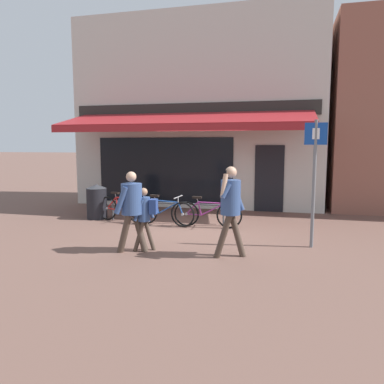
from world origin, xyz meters
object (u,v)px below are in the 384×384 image
Objects in this scene: pedestrian_child at (145,211)px; bicycle_red at (123,209)px; pedestrian_second_adult at (132,204)px; parking_sign at (314,171)px; pedestrian_adult at (231,202)px; litter_bin at (97,201)px; bicycle_blue at (164,212)px; bicycle_purple at (207,214)px.

bicycle_red is at bearing -63.46° from pedestrian_child.
parking_sign is (3.47, 1.23, 0.63)m from pedestrian_second_adult.
pedestrian_adult reaches higher than litter_bin.
pedestrian_second_adult reaches higher than bicycle_red.
bicycle_red is at bearing -52.89° from pedestrian_second_adult.
bicycle_blue is at bearing 5.82° from bicycle_red.
bicycle_blue is 0.97× the size of bicycle_purple.
bicycle_red is 3.08m from pedestrian_second_adult.
bicycle_blue is 2.41m from pedestrian_child.
bicycle_blue reaches higher than bicycle_purple.
bicycle_blue is 1.16m from bicycle_purple.
pedestrian_child is 1.30× the size of litter_bin.
pedestrian_child is at bearing -47.07° from litter_bin.
parking_sign is (3.24, 1.09, 0.79)m from pedestrian_child.
bicycle_purple is at bearing 152.23° from parking_sign.
litter_bin is (-3.32, 0.36, 0.14)m from bicycle_purple.
litter_bin is (-0.91, 0.24, 0.13)m from bicycle_red.
pedestrian_adult is at bearing -22.93° from bicycle_red.
litter_bin is (-2.34, 2.90, -0.47)m from pedestrian_second_adult.
bicycle_blue is 2.21m from litter_bin.
bicycle_red is at bearing -36.56° from pedestrian_adult.
pedestrian_adult reaches higher than bicycle_purple.
bicycle_purple is at bearing -102.34° from pedestrian_second_adult.
bicycle_blue is at bearing -87.14° from pedestrian_child.
bicycle_blue is 1.74× the size of litter_bin.
parking_sign is at bearing -144.15° from pedestrian_adult.
parking_sign is (4.90, -1.43, 1.23)m from bicycle_red.
bicycle_blue is 2.56m from pedestrian_second_adult.
bicycle_red reaches higher than bicycle_blue.
bicycle_red is at bearing 163.72° from parking_sign.
pedestrian_second_adult is 0.62× the size of parking_sign.
litter_bin is at bearing -53.89° from pedestrian_child.
bicycle_red is 1.27m from bicycle_blue.
pedestrian_second_adult is at bearing -113.07° from bicycle_purple.
litter_bin is at bearing 171.89° from bicycle_purple.
litter_bin is at bearing 179.29° from bicycle_red.
pedestrian_second_adult is (1.43, -2.66, 0.60)m from bicycle_red.
pedestrian_child is (0.40, -2.33, 0.44)m from bicycle_blue.
pedestrian_adult is 1.72m from pedestrian_child.
bicycle_blue is 0.66× the size of parking_sign.
pedestrian_adult is 1.93m from pedestrian_second_adult.
pedestrian_second_adult is (-0.98, -2.54, 0.61)m from bicycle_purple.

